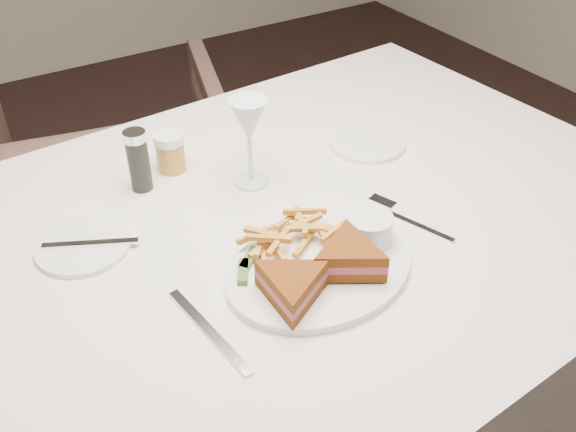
# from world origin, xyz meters

# --- Properties ---
(table) EXTENTS (1.55, 1.09, 0.75)m
(table) POSITION_xyz_m (0.17, -0.10, 0.38)
(table) COLOR silver
(table) RESTS_ON ground
(chair_far) EXTENTS (0.88, 0.85, 0.74)m
(chair_far) POSITION_xyz_m (0.10, 0.78, 0.37)
(chair_far) COLOR #4C352E
(chair_far) RESTS_ON ground
(table_setting) EXTENTS (0.77, 0.59, 0.18)m
(table_setting) POSITION_xyz_m (0.16, -0.15, 0.79)
(table_setting) COLOR white
(table_setting) RESTS_ON table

